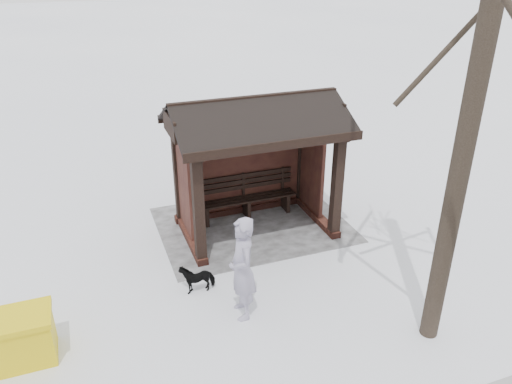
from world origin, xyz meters
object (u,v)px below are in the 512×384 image
bus_shelter (253,137)px  grit_bin (18,339)px  pedestrian (242,269)px  dog (197,277)px

bus_shelter → grit_bin: 5.74m
pedestrian → dog: pedestrian is taller
bus_shelter → grit_bin: (4.77, 2.67, -1.75)m
bus_shelter → pedestrian: bearing=66.6°
pedestrian → dog: bearing=-146.2°
pedestrian → grit_bin: 3.58m
dog → grit_bin: 3.09m
bus_shelter → dog: size_ratio=5.64×
pedestrian → grit_bin: pedestrian is taller
bus_shelter → dog: 3.21m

